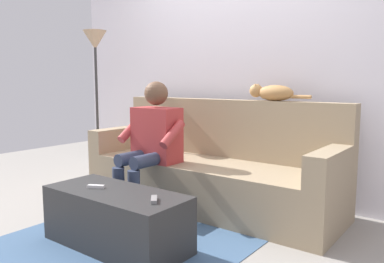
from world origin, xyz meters
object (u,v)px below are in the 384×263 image
Objects in this scene: coffee_table at (116,219)px; remote_white at (96,186)px; cat_on_backrest at (272,93)px; remote_gray at (154,199)px; floor_lamp at (95,56)px; person_solo_seated at (152,138)px; couch at (211,171)px.

coffee_table is 8.83× the size of remote_white.
cat_on_backrest is 4.59× the size of remote_gray.
floor_lamp reaches higher than remote_gray.
remote_gray reaches higher than remote_white.
cat_on_backrest is at bearing -173.78° from floor_lamp.
cat_on_backrest is 1.53m from remote_gray.
floor_lamp is at bearing -162.21° from remote_gray.
floor_lamp is (1.95, -1.17, 1.00)m from remote_gray.
person_solo_seated is (0.36, -0.73, 0.43)m from coffee_table.
coffee_table is at bearing 144.03° from floor_lamp.
remote_white is at bearing 10.46° from coffee_table.
remote_gray is (-0.71, 0.74, -0.23)m from person_solo_seated.
person_solo_seated is at bearing -104.06° from remote_white.
remote_gray is 2.48m from floor_lamp.
person_solo_seated is 1.05m from remote_gray.
floor_lamp reaches higher than cat_on_backrest.
floor_lamp is (1.60, -1.16, 1.20)m from coffee_table.
couch is at bearing -126.22° from remote_white.
person_solo_seated is 0.82m from remote_white.
remote_gray is at bearing 149.10° from floor_lamp.
cat_on_backrest reaches higher than coffee_table.
coffee_table is at bearing 90.00° from couch.
floor_lamp reaches higher than remote_white.
person_solo_seated is 1.11m from cat_on_backrest.
remote_gray reaches higher than coffee_table.
remote_white is (0.16, 1.16, 0.09)m from couch.
remote_white is at bearing -128.90° from remote_gray.
couch is at bearing 178.83° from floor_lamp.
coffee_table is 0.92m from person_solo_seated.
couch is at bearing -132.29° from person_solo_seated.
couch is at bearing 29.47° from cat_on_backrest.
cat_on_backrest is at bearing -141.75° from remote_white.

